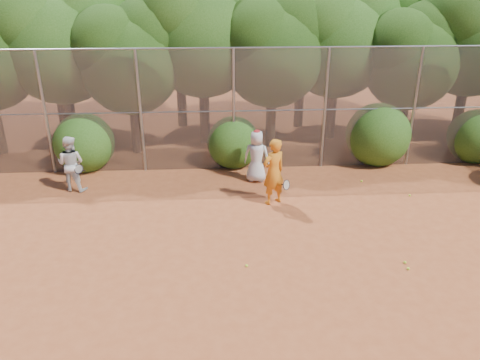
{
  "coord_description": "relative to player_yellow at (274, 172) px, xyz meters",
  "views": [
    {
      "loc": [
        -1.66,
        -8.77,
        6.12
      ],
      "look_at": [
        -1.0,
        2.5,
        1.1
      ],
      "focal_mm": 35.0,
      "sensor_mm": 36.0,
      "label": 1
    }
  ],
  "objects": [
    {
      "name": "tree_4",
      "position": [
        0.56,
        4.94,
        2.78
      ],
      "size": [
        4.19,
        3.64,
        5.73
      ],
      "color": "black",
      "rests_on": "ground"
    },
    {
      "name": "ball_2",
      "position": [
        2.65,
        -3.27,
        -0.94
      ],
      "size": [
        0.07,
        0.07,
        0.07
      ],
      "primitive_type": "sphere",
      "color": "#BAE129",
      "rests_on": "ground"
    },
    {
      "name": "bush_1",
      "position": [
        -1.0,
        3.0,
        -0.08
      ],
      "size": [
        1.8,
        1.8,
        1.8
      ],
      "primitive_type": "sphere",
      "color": "#244C13",
      "rests_on": "ground"
    },
    {
      "name": "bush_0",
      "position": [
        -6.0,
        3.0,
        0.02
      ],
      "size": [
        2.0,
        2.0,
        2.0
      ],
      "primitive_type": "sphere",
      "color": "#244C13",
      "rests_on": "ground"
    },
    {
      "name": "player_teen",
      "position": [
        -0.34,
        1.6,
        -0.13
      ],
      "size": [
        0.92,
        0.71,
        1.7
      ],
      "rotation": [
        0.0,
        0.0,
        2.9
      ],
      "color": "silver",
      "rests_on": "ground"
    },
    {
      "name": "tree_2",
      "position": [
        -4.45,
        4.54,
        2.61
      ],
      "size": [
        3.99,
        3.47,
        5.47
      ],
      "color": "black",
      "rests_on": "ground"
    },
    {
      "name": "tree_5",
      "position": [
        3.06,
        5.74,
        3.07
      ],
      "size": [
        4.51,
        3.92,
        6.17
      ],
      "color": "black",
      "rests_on": "ground"
    },
    {
      "name": "fence_back",
      "position": [
        -0.12,
        2.7,
        1.08
      ],
      "size": [
        20.05,
        0.09,
        4.03
      ],
      "color": "gray",
      "rests_on": "ground"
    },
    {
      "name": "player_yellow",
      "position": [
        0.0,
        0.0,
        0.0
      ],
      "size": [
        0.92,
        0.75,
        1.95
      ],
      "rotation": [
        0.0,
        0.0,
        3.65
      ],
      "color": "orange",
      "rests_on": "ground"
    },
    {
      "name": "tree_10",
      "position": [
        -2.93,
        7.75,
        3.65
      ],
      "size": [
        5.15,
        4.48,
        7.06
      ],
      "color": "black",
      "rests_on": "ground"
    },
    {
      "name": "tree_12",
      "position": [
        6.57,
        7.95,
        3.54
      ],
      "size": [
        5.02,
        4.37,
        6.88
      ],
      "color": "black",
      "rests_on": "ground"
    },
    {
      "name": "bush_3",
      "position": [
        7.5,
        3.0,
        -0.03
      ],
      "size": [
        1.9,
        1.9,
        1.9
      ],
      "primitive_type": "sphere",
      "color": "#244C13",
      "rests_on": "ground"
    },
    {
      "name": "ball_4",
      "position": [
        3.01,
        1.28,
        -0.94
      ],
      "size": [
        0.07,
        0.07,
        0.07
      ],
      "primitive_type": "sphere",
      "color": "#BAE129",
      "rests_on": "ground"
    },
    {
      "name": "tree_3",
      "position": [
        -1.93,
        5.55,
        3.42
      ],
      "size": [
        4.89,
        4.26,
        6.7
      ],
      "color": "black",
      "rests_on": "ground"
    },
    {
      "name": "tree_9",
      "position": [
        -7.94,
        7.55,
        3.36
      ],
      "size": [
        4.83,
        4.2,
        6.62
      ],
      "color": "black",
      "rests_on": "ground"
    },
    {
      "name": "ball_1",
      "position": [
        2.63,
        -3.52,
        -0.94
      ],
      "size": [
        0.07,
        0.07,
        0.07
      ],
      "primitive_type": "sphere",
      "color": "#BAE129",
      "rests_on": "ground"
    },
    {
      "name": "player_white",
      "position": [
        -5.98,
        1.26,
        -0.12
      ],
      "size": [
        0.96,
        0.85,
        1.72
      ],
      "rotation": [
        0.0,
        0.0,
        2.91
      ],
      "color": "silver",
      "rests_on": "ground"
    },
    {
      "name": "tree_11",
      "position": [
        2.06,
        7.34,
        3.19
      ],
      "size": [
        4.64,
        4.03,
        6.35
      ],
      "color": "black",
      "rests_on": "ground"
    },
    {
      "name": "ball_0",
      "position": [
        4.14,
        0.17,
        -0.94
      ],
      "size": [
        0.07,
        0.07,
        0.07
      ],
      "primitive_type": "sphere",
      "color": "#BAE129",
      "rests_on": "ground"
    },
    {
      "name": "tree_7",
      "position": [
        8.06,
        5.35,
        3.3
      ],
      "size": [
        4.77,
        4.14,
        6.53
      ],
      "color": "black",
      "rests_on": "ground"
    },
    {
      "name": "ball_3",
      "position": [
        -0.99,
        -3.19,
        -0.94
      ],
      "size": [
        0.07,
        0.07,
        0.07
      ],
      "primitive_type": "sphere",
      "color": "#BAE129",
      "rests_on": "ground"
    },
    {
      "name": "tree_6",
      "position": [
        5.55,
        4.74,
        2.49
      ],
      "size": [
        3.86,
        3.36,
        5.29
      ],
      "color": "black",
      "rests_on": "ground"
    },
    {
      "name": "bush_2",
      "position": [
        4.0,
        3.0,
        0.12
      ],
      "size": [
        2.2,
        2.2,
        2.2
      ],
      "primitive_type": "sphere",
      "color": "#244C13",
      "rests_on": "ground"
    },
    {
      "name": "ground",
      "position": [
        0.0,
        -3.3,
        -0.98
      ],
      "size": [
        80.0,
        80.0,
        0.0
      ],
      "primitive_type": "plane",
      "color": "#994722",
      "rests_on": "ground"
    },
    {
      "name": "tree_1",
      "position": [
        -6.94,
        5.24,
        3.19
      ],
      "size": [
        4.64,
        4.03,
        6.35
      ],
      "color": "black",
      "rests_on": "ground"
    }
  ]
}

